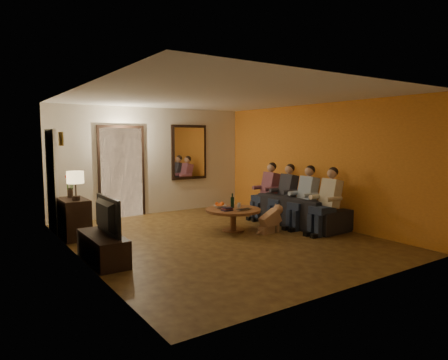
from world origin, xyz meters
TOP-DOWN VIEW (x-y plane):
  - floor at (0.00, 0.00)m, footprint 5.00×6.00m
  - ceiling at (0.00, 0.00)m, footprint 5.00×6.00m
  - back_wall at (0.00, 3.00)m, footprint 5.00×0.02m
  - front_wall at (0.00, -3.00)m, footprint 5.00×0.02m
  - left_wall at (-2.50, 0.00)m, footprint 0.02×6.00m
  - right_wall at (2.50, 0.00)m, footprint 0.02×6.00m
  - orange_accent at (2.49, 0.00)m, footprint 0.01×6.00m
  - kitchen_doorway at (-0.80, 2.98)m, footprint 1.00×0.06m
  - door_trim at (-0.80, 2.97)m, footprint 1.12×0.04m
  - fridge_glimpse at (-0.55, 2.98)m, footprint 0.45×0.03m
  - mirror_frame at (1.00, 2.96)m, footprint 1.00×0.05m
  - mirror_glass at (1.00, 2.93)m, footprint 0.86×0.02m
  - white_door at (-2.46, 2.30)m, footprint 0.06×0.85m
  - framed_art at (-2.47, 1.30)m, footprint 0.03×0.28m
  - art_canvas at (-2.46, 1.30)m, footprint 0.01×0.22m
  - dresser at (-2.25, 1.53)m, footprint 0.45×0.83m
  - table_lamp at (-2.25, 1.31)m, footprint 0.30×0.30m
  - flower_vase at (-2.25, 1.75)m, footprint 0.14×0.14m
  - tv_stand at (-2.25, -0.20)m, footprint 0.45×1.25m
  - tv at (-2.25, -0.20)m, footprint 0.98×0.13m
  - sofa at (2.04, 0.00)m, footprint 2.23×0.96m
  - person_a at (1.94, -0.90)m, footprint 0.60×0.40m
  - person_b at (1.94, -0.30)m, footprint 0.60×0.40m
  - person_c at (1.94, 0.30)m, footprint 0.60×0.40m
  - person_d at (1.94, 0.90)m, footprint 0.60×0.40m
  - dog at (1.06, -0.20)m, footprint 0.58×0.28m
  - coffee_table at (0.55, 0.34)m, footprint 1.15×1.15m
  - bowl at (0.37, 0.56)m, footprint 0.26×0.26m
  - oranges at (0.37, 0.56)m, footprint 0.20×0.20m
  - wine_bottle at (0.60, 0.44)m, footprint 0.07×0.07m
  - wine_glass at (0.73, 0.39)m, footprint 0.06×0.06m
  - book_stack at (0.33, 0.24)m, footprint 0.20×0.15m
  - laptop at (0.65, 0.06)m, footprint 0.34×0.24m

SIDE VIEW (x-z plane):
  - floor at x=0.00m, z-range -0.01..0.01m
  - tv_stand at x=-2.25m, z-range 0.00..0.42m
  - coffee_table at x=0.55m, z-range 0.00..0.45m
  - dog at x=1.06m, z-range 0.00..0.56m
  - sofa at x=2.04m, z-range 0.00..0.64m
  - dresser at x=-2.25m, z-range 0.00..0.74m
  - laptop at x=0.65m, z-range 0.45..0.48m
  - bowl at x=0.37m, z-range 0.45..0.51m
  - book_stack at x=0.33m, z-range 0.45..0.52m
  - wine_glass at x=0.73m, z-range 0.45..0.55m
  - oranges at x=0.37m, z-range 0.51..0.59m
  - person_a at x=1.94m, z-range 0.00..1.20m
  - person_b at x=1.94m, z-range 0.00..1.20m
  - person_c at x=1.94m, z-range 0.00..1.20m
  - person_d at x=1.94m, z-range 0.00..1.20m
  - wine_bottle at x=0.60m, z-range 0.45..0.76m
  - tv at x=-2.25m, z-range 0.42..0.98m
  - fridge_glimpse at x=-0.55m, z-range 0.05..1.75m
  - flower_vase at x=-2.25m, z-range 0.74..1.18m
  - table_lamp at x=-2.25m, z-range 0.74..1.28m
  - white_door at x=-2.46m, z-range 0.00..2.04m
  - kitchen_doorway at x=-0.80m, z-range 0.00..2.10m
  - door_trim at x=-0.80m, z-range -0.06..2.16m
  - back_wall at x=0.00m, z-range 0.00..2.60m
  - front_wall at x=0.00m, z-range 0.00..2.60m
  - left_wall at x=-2.50m, z-range 0.00..2.60m
  - right_wall at x=2.50m, z-range 0.00..2.60m
  - orange_accent at x=2.49m, z-range 0.00..2.60m
  - mirror_frame at x=1.00m, z-range 0.80..2.20m
  - mirror_glass at x=1.00m, z-range 0.87..2.13m
  - framed_art at x=-2.47m, z-range 1.73..1.97m
  - art_canvas at x=-2.46m, z-range 1.76..1.94m
  - ceiling at x=0.00m, z-range 2.60..2.60m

